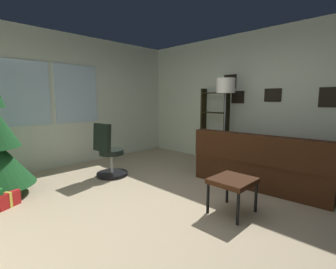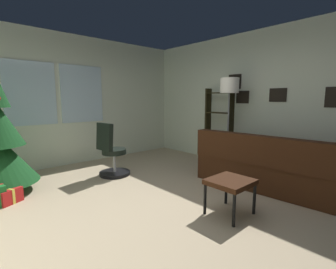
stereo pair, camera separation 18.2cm
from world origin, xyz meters
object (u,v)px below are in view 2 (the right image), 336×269
Objects in this scene: gift_box_red at (6,195)px; floor_lamp at (229,92)px; couch at (277,168)px; office_chair at (112,155)px; footstool at (230,184)px; bookshelf at (219,130)px.

floor_lamp reaches higher than gift_box_red.
floor_lamp is at bearing 80.00° from couch.
office_chair is at bearing 2.62° from gift_box_red.
footstool is 2.99m from gift_box_red.
bookshelf is at bearing 52.96° from floor_lamp.
floor_lamp is (1.56, 1.10, 1.14)m from footstool.
office_chair reaches higher than gift_box_red.
footstool is 1.26× the size of gift_box_red.
office_chair reaches higher than footstool.
bookshelf is (0.54, 1.53, 0.43)m from couch.
floor_lamp is (-0.35, -0.46, 0.78)m from bookshelf.
floor_lamp reaches higher than couch.
couch is at bearing -33.34° from gift_box_red.
footstool is at bearing -140.66° from bookshelf.
office_chair is 0.55× the size of floor_lamp.
footstool is 2.33m from office_chair.
gift_box_red is at bearing -177.38° from office_chair.
floor_lamp is at bearing -17.77° from gift_box_red.
bookshelf reaches higher than gift_box_red.
couch is 1.67m from bookshelf.
couch is 1.31× the size of bookshelf.
bookshelf reaches higher than couch.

